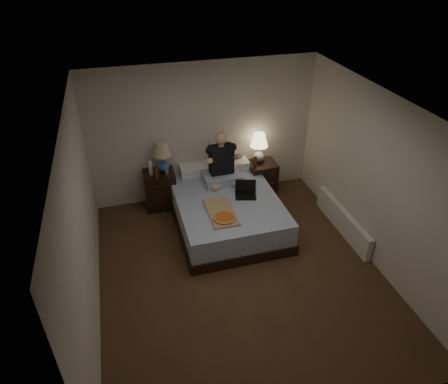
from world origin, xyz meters
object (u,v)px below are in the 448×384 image
object	(u,v)px
soda_can	(167,172)
person	(222,158)
water_bottle	(151,168)
bed	(226,209)
radiator	(343,221)
laptop	(246,190)
pizza_box	(224,218)
lamp_left	(162,157)
beer_bottle_left	(156,172)
nightstand_right	(262,178)
lamp_right	(259,148)
nightstand_left	(160,189)
beer_bottle_right	(255,162)

from	to	relation	value
soda_can	person	xyz separation A→B (m)	(0.93, -0.23, 0.26)
water_bottle	person	world-z (taller)	person
bed	radiator	bearing A→B (deg)	-22.28
laptop	soda_can	bearing A→B (deg)	161.13
pizza_box	radiator	bearing A→B (deg)	-2.63
bed	soda_can	xyz separation A→B (m)	(-0.87, 0.67, 0.48)
lamp_left	person	world-z (taller)	person
pizza_box	water_bottle	bearing A→B (deg)	123.15
beer_bottle_left	radiator	size ratio (longest dim) A/B	0.14
water_bottle	pizza_box	world-z (taller)	water_bottle
laptop	pizza_box	bearing A→B (deg)	-119.11
bed	nightstand_right	world-z (taller)	nightstand_right
lamp_right	radiator	xyz separation A→B (m)	(0.96, -1.53, -0.73)
soda_can	nightstand_right	bearing A→B (deg)	1.49
nightstand_left	lamp_left	xyz separation A→B (m)	(0.09, 0.00, 0.63)
lamp_left	laptop	xyz separation A→B (m)	(1.21, -0.92, -0.31)
soda_can	radiator	distance (m)	3.07
person	nightstand_left	bearing A→B (deg)	158.31
laptop	radiator	size ratio (longest dim) A/B	0.21
beer_bottle_left	beer_bottle_right	size ratio (longest dim) A/B	1.00
soda_can	pizza_box	xyz separation A→B (m)	(0.67, -1.32, -0.16)
nightstand_right	pizza_box	size ratio (longest dim) A/B	0.86
water_bottle	pizza_box	bearing A→B (deg)	-56.60
nightstand_right	lamp_left	bearing A→B (deg)	175.46
laptop	radiator	world-z (taller)	laptop
laptop	radiator	distance (m)	1.69
lamp_right	laptop	xyz separation A→B (m)	(-0.53, -0.91, -0.26)
nightstand_left	beer_bottle_left	bearing A→B (deg)	-103.25
nightstand_left	pizza_box	world-z (taller)	nightstand_left
beer_bottle_right	pizza_box	xyz separation A→B (m)	(-0.92, -1.26, -0.18)
bed	nightstand_left	distance (m)	1.29
lamp_right	laptop	size ratio (longest dim) A/B	1.65
water_bottle	radiator	size ratio (longest dim) A/B	0.16
pizza_box	laptop	bearing A→B (deg)	46.07
nightstand_right	beer_bottle_right	distance (m)	0.49
water_bottle	soda_can	distance (m)	0.28
bed	lamp_left	distance (m)	1.41
nightstand_left	water_bottle	world-z (taller)	water_bottle
radiator	bed	bearing A→B (deg)	158.05
nightstand_left	lamp_left	world-z (taller)	lamp_left
radiator	beer_bottle_right	bearing A→B (deg)	129.20
nightstand_left	nightstand_right	bearing A→B (deg)	-1.94
soda_can	person	world-z (taller)	person
nightstand_left	beer_bottle_right	xyz separation A→B (m)	(1.71, -0.20, 0.42)
nightstand_right	beer_bottle_left	world-z (taller)	beer_bottle_left
nightstand_right	pizza_box	bearing A→B (deg)	-130.40
beer_bottle_left	radiator	bearing A→B (deg)	-25.26
lamp_left	radiator	size ratio (longest dim) A/B	0.35
beer_bottle_left	radiator	world-z (taller)	beer_bottle_left
beer_bottle_right	person	distance (m)	0.72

